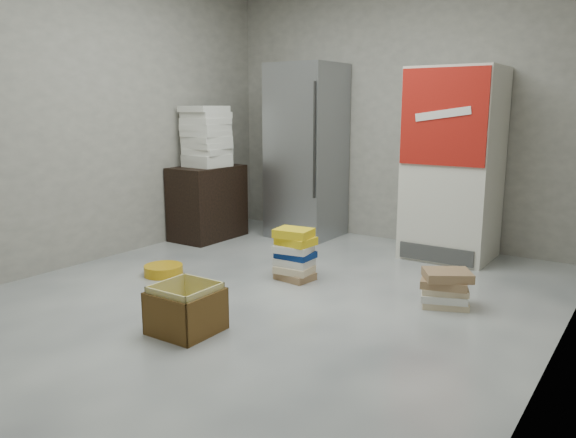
% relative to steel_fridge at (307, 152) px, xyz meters
% --- Properties ---
extents(ground, '(5.00, 5.00, 0.00)m').
position_rel_steel_fridge_xyz_m(ground, '(0.90, -2.13, -0.95)').
color(ground, silver).
rests_on(ground, ground).
extents(room_shell, '(4.04, 5.04, 2.82)m').
position_rel_steel_fridge_xyz_m(room_shell, '(0.90, -2.13, 0.85)').
color(room_shell, '#A39E93').
rests_on(room_shell, ground).
extents(steel_fridge, '(0.70, 0.72, 1.90)m').
position_rel_steel_fridge_xyz_m(steel_fridge, '(0.00, 0.00, 0.00)').
color(steel_fridge, '#97999F').
rests_on(steel_fridge, ground).
extents(coke_cooler, '(0.80, 0.73, 1.80)m').
position_rel_steel_fridge_xyz_m(coke_cooler, '(1.65, -0.01, -0.05)').
color(coke_cooler, silver).
rests_on(coke_cooler, ground).
extents(wood_shelf, '(0.50, 0.80, 0.80)m').
position_rel_steel_fridge_xyz_m(wood_shelf, '(-0.83, -0.73, -0.55)').
color(wood_shelf, black).
rests_on(wood_shelf, ground).
extents(supply_box_stack, '(0.45, 0.45, 0.65)m').
position_rel_steel_fridge_xyz_m(supply_box_stack, '(-0.82, -0.73, 0.17)').
color(supply_box_stack, white).
rests_on(supply_box_stack, wood_shelf).
extents(phonebook_stack_main, '(0.34, 0.28, 0.44)m').
position_rel_steel_fridge_xyz_m(phonebook_stack_main, '(0.82, -1.47, -0.73)').
color(phonebook_stack_main, '#926F4C').
rests_on(phonebook_stack_main, ground).
extents(phonebook_stack_side, '(0.43, 0.39, 0.27)m').
position_rel_steel_fridge_xyz_m(phonebook_stack_side, '(2.09, -1.39, -0.81)').
color(phonebook_stack_side, beige).
rests_on(phonebook_stack_side, ground).
extents(cardboard_box, '(0.40, 0.40, 0.32)m').
position_rel_steel_fridge_xyz_m(cardboard_box, '(0.86, -2.81, -0.82)').
color(cardboard_box, gold).
rests_on(cardboard_box, ground).
extents(bucket_lid, '(0.39, 0.39, 0.09)m').
position_rel_steel_fridge_xyz_m(bucket_lid, '(-0.19, -2.01, -0.91)').
color(bucket_lid, gold).
rests_on(bucket_lid, ground).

